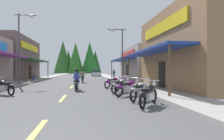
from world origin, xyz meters
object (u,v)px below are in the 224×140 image
object	(u,v)px
motorcycle_parked_right_1	(140,90)
pedestrian_browsing	(33,74)
motorcycle_parked_right_3	(121,85)
motorcycle_parked_right_4	(123,84)
rider_cruising_lead	(77,81)
motorcycle_parked_right_5	(113,82)
pedestrian_waiting	(33,74)
motorcycle_parked_left_2	(4,87)
motorcycle_parked_right_0	(149,94)
pedestrian_by_shop	(114,73)
rider_cruising_trailing	(83,77)
parked_car_curbside	(96,73)
motorcycle_parked_right_2	(128,87)
streetlamp_right	(120,48)
streetlamp_left	(22,39)

from	to	relation	value
motorcycle_parked_right_1	pedestrian_browsing	size ratio (longest dim) A/B	1.07
motorcycle_parked_right_3	motorcycle_parked_right_4	size ratio (longest dim) A/B	1.00
motorcycle_parked_right_4	rider_cruising_lead	distance (m)	3.32
motorcycle_parked_right_4	motorcycle_parked_right_5	xyz separation A→B (m)	(-0.42, 1.84, 0.00)
motorcycle_parked_right_3	pedestrian_waiting	distance (m)	15.63
motorcycle_parked_left_2	pedestrian_waiting	xyz separation A→B (m)	(-1.79, 13.09, 0.41)
motorcycle_parked_right_0	pedestrian_by_shop	bearing A→B (deg)	32.20
rider_cruising_trailing	motorcycle_parked_right_0	bearing A→B (deg)	-169.90
rider_cruising_lead	motorcycle_parked_right_0	bearing A→B (deg)	-151.01
motorcycle_parked_left_2	rider_cruising_lead	bearing A→B (deg)	-116.35
pedestrian_by_shop	parked_car_curbside	xyz separation A→B (m)	(-2.04, 14.81, -0.21)
motorcycle_parked_right_1	motorcycle_parked_right_2	size ratio (longest dim) A/B	0.90
pedestrian_browsing	parked_car_curbside	xyz separation A→B (m)	(10.39, 13.98, -0.21)
pedestrian_by_shop	rider_cruising_lead	bearing A→B (deg)	-58.23
motorcycle_parked_right_2	pedestrian_waiting	bearing A→B (deg)	88.97
motorcycle_parked_right_3	pedestrian_browsing	xyz separation A→B (m)	(-10.24, 18.47, 0.41)
motorcycle_parked_right_3	motorcycle_parked_right_5	bearing A→B (deg)	43.68
motorcycle_parked_right_3	streetlamp_right	bearing A→B (deg)	33.92
motorcycle_parked_right_1	motorcycle_parked_left_2	bearing A→B (deg)	110.12
pedestrian_by_shop	pedestrian_browsing	size ratio (longest dim) A/B	1.00
motorcycle_parked_right_1	motorcycle_parked_right_5	distance (m)	6.33
streetlamp_left	pedestrian_by_shop	distance (m)	15.26
motorcycle_parked_right_0	motorcycle_parked_right_1	world-z (taller)	same
streetlamp_left	motorcycle_parked_right_1	distance (m)	13.99
motorcycle_parked_right_4	rider_cruising_lead	world-z (taller)	rider_cruising_lead
motorcycle_parked_right_3	motorcycle_parked_right_2	bearing A→B (deg)	-130.65
parked_car_curbside	motorcycle_parked_left_2	bearing A→B (deg)	169.58
motorcycle_parked_right_1	pedestrian_browsing	world-z (taller)	pedestrian_browsing
motorcycle_parked_right_5	rider_cruising_trailing	xyz separation A→B (m)	(-2.60, 6.55, 0.17)
motorcycle_parked_right_3	pedestrian_browsing	size ratio (longest dim) A/B	1.03
motorcycle_parked_right_4	pedestrian_by_shop	world-z (taller)	pedestrian_by_shop
streetlamp_right	motorcycle_parked_right_1	xyz separation A→B (m)	(-1.03, -11.45, -3.43)
streetlamp_right	motorcycle_parked_right_3	bearing A→B (deg)	-99.73
rider_cruising_trailing	pedestrian_waiting	world-z (taller)	pedestrian_waiting
rider_cruising_trailing	pedestrian_browsing	xyz separation A→B (m)	(-7.63, 8.66, 0.25)
motorcycle_parked_left_2	parked_car_curbside	xyz separation A→B (m)	(7.17, 32.63, 0.20)
parked_car_curbside	pedestrian_browsing	bearing A→B (deg)	145.37
rider_cruising_lead	streetlamp_right	bearing A→B (deg)	-30.89
parked_car_curbside	motorcycle_parked_right_1	bearing A→B (deg)	-177.61
pedestrian_browsing	rider_cruising_lead	bearing A→B (deg)	162.68
pedestrian_waiting	motorcycle_parked_right_3	bearing A→B (deg)	38.95
rider_cruising_trailing	pedestrian_waiting	xyz separation A→B (m)	(-6.21, 3.10, 0.25)
motorcycle_parked_right_0	pedestrian_waiting	distance (m)	19.74
motorcycle_parked_right_2	motorcycle_parked_right_0	bearing A→B (deg)	-119.69
streetlamp_left	motorcycle_parked_right_2	size ratio (longest dim) A/B	3.71
motorcycle_parked_right_0	pedestrian_browsing	world-z (taller)	pedestrian_browsing
streetlamp_right	pedestrian_by_shop	size ratio (longest dim) A/B	3.83
motorcycle_parked_right_0	motorcycle_parked_right_4	bearing A→B (deg)	36.09
pedestrian_waiting	parked_car_curbside	xyz separation A→B (m)	(8.96, 19.54, -0.22)
streetlamp_left	parked_car_curbside	bearing A→B (deg)	71.49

